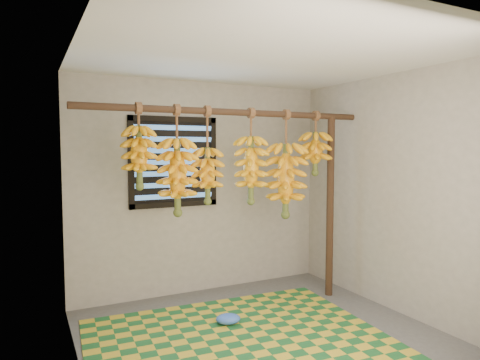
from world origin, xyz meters
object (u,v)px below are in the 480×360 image
banana_bunch_c (208,175)px  banana_bunch_d (251,170)px  woven_mat (240,341)px  banana_bunch_e (286,180)px  banana_bunch_a (139,157)px  banana_bunch_b (177,177)px  support_post (330,207)px  plastic_bag (228,319)px  banana_bunch_f (315,153)px

banana_bunch_c → banana_bunch_d: bearing=0.0°
woven_mat → banana_bunch_e: banana_bunch_e is taller
banana_bunch_a → banana_bunch_b: size_ratio=0.74×
support_post → banana_bunch_a: 2.20m
woven_mat → plastic_bag: 0.37m
banana_bunch_e → banana_bunch_f: (0.38, 0.00, 0.28)m
support_post → woven_mat: (-1.43, -0.60, -0.99)m
plastic_bag → banana_bunch_d: (0.37, 0.24, 1.38)m
banana_bunch_b → banana_bunch_d: (0.77, 0.00, 0.05)m
support_post → banana_bunch_d: bearing=180.0°
banana_bunch_a → woven_mat: bearing=-41.3°
plastic_bag → banana_bunch_e: (0.78, 0.24, 1.26)m
banana_bunch_b → banana_bunch_c: same height
support_post → banana_bunch_a: bearing=-180.0°
banana_bunch_c → banana_bunch_e: 0.89m
banana_bunch_b → banana_bunch_f: 1.57m
banana_bunch_e → banana_bunch_a: bearing=-180.0°
plastic_bag → banana_bunch_c: bearing=113.0°
support_post → banana_bunch_d: 1.09m
support_post → woven_mat: 1.84m
woven_mat → banana_bunch_e: size_ratio=2.24×
banana_bunch_e → banana_bunch_b: bearing=180.0°
plastic_bag → banana_bunch_e: bearing=17.0°
banana_bunch_b → plastic_bag: bearing=-30.8°
banana_bunch_a → banana_bunch_c: size_ratio=0.81×
banana_bunch_a → banana_bunch_f: bearing=0.0°
banana_bunch_a → banana_bunch_b: bearing=0.0°
support_post → woven_mat: support_post is taller
banana_bunch_e → woven_mat: bearing=-144.3°
plastic_bag → banana_bunch_a: size_ratio=0.31×
banana_bunch_c → banana_bunch_a: bearing=-180.0°
woven_mat → banana_bunch_d: (0.43, 0.60, 1.43)m
support_post → woven_mat: size_ratio=0.80×
plastic_bag → banana_bunch_f: bearing=11.7°
woven_mat → banana_bunch_a: size_ratio=3.31×
banana_bunch_b → banana_bunch_d: 0.77m
plastic_bag → support_post: bearing=9.9°
plastic_bag → banana_bunch_b: 1.41m
woven_mat → banana_bunch_f: 2.09m
banana_bunch_f → plastic_bag: bearing=-168.3°
woven_mat → banana_bunch_a: bearing=138.7°
woven_mat → banana_bunch_b: bearing=119.4°
plastic_bag → banana_bunch_e: banana_bunch_e is taller
woven_mat → banana_bunch_d: bearing=54.7°
plastic_bag → banana_bunch_a: (-0.75, 0.24, 1.52)m
plastic_bag → banana_bunch_c: size_ratio=0.25×
woven_mat → banana_bunch_d: 1.61m
banana_bunch_b → banana_bunch_e: bearing=0.0°
banana_bunch_f → banana_bunch_e: bearing=-180.0°
woven_mat → banana_bunch_c: 1.52m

